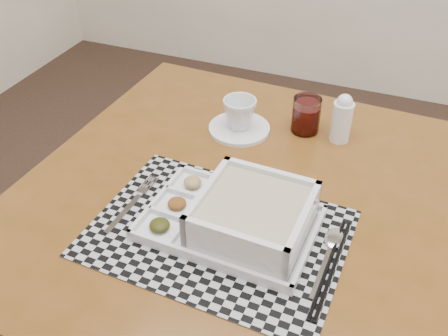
{
  "coord_description": "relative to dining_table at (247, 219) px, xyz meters",
  "views": [
    {
      "loc": [
        -0.43,
        -0.12,
        1.37
      ],
      "look_at": [
        -0.71,
        0.58,
        0.79
      ],
      "focal_mm": 40.0,
      "sensor_mm": 36.0,
      "label": 1
    }
  ],
  "objects": [
    {
      "name": "dining_table",
      "position": [
        0.0,
        0.0,
        0.0
      ],
      "size": [
        0.97,
        0.97,
        0.7
      ],
      "color": "#57370F",
      "rests_on": "ground"
    },
    {
      "name": "placemat",
      "position": [
        -0.01,
        -0.13,
        0.07
      ],
      "size": [
        0.48,
        0.36,
        0.0
      ],
      "primitive_type": "cube",
      "rotation": [
        0.0,
        0.0,
        -0.04
      ],
      "color": "#9B9CA2",
      "rests_on": "dining_table"
    },
    {
      "name": "serving_tray",
      "position": [
        0.03,
        -0.11,
        0.11
      ],
      "size": [
        0.33,
        0.23,
        0.09
      ],
      "color": "silver",
      "rests_on": "placemat"
    },
    {
      "name": "fork",
      "position": [
        -0.21,
        -0.11,
        0.08
      ],
      "size": [
        0.02,
        0.19,
        0.0
      ],
      "color": "silver",
      "rests_on": "placemat"
    },
    {
      "name": "spoon",
      "position": [
        0.19,
        -0.08,
        0.08
      ],
      "size": [
        0.04,
        0.18,
        0.01
      ],
      "color": "silver",
      "rests_on": "placemat"
    },
    {
      "name": "chopsticks",
      "position": [
        0.2,
        -0.14,
        0.08
      ],
      "size": [
        0.03,
        0.24,
        0.01
      ],
      "color": "black",
      "rests_on": "placemat"
    },
    {
      "name": "saucer",
      "position": [
        -0.1,
        0.22,
        0.08
      ],
      "size": [
        0.15,
        0.15,
        0.01
      ],
      "primitive_type": "cylinder",
      "color": "silver",
      "rests_on": "dining_table"
    },
    {
      "name": "cup",
      "position": [
        -0.1,
        0.22,
        0.12
      ],
      "size": [
        0.11,
        0.11,
        0.08
      ],
      "primitive_type": "imported",
      "rotation": [
        0.0,
        0.0,
        -0.4
      ],
      "color": "silver",
      "rests_on": "saucer"
    },
    {
      "name": "juice_glass",
      "position": [
        0.05,
        0.28,
        0.11
      ],
      "size": [
        0.07,
        0.07,
        0.09
      ],
      "color": "white",
      "rests_on": "dining_table"
    },
    {
      "name": "creamer_bottle",
      "position": [
        0.13,
        0.27,
        0.13
      ],
      "size": [
        0.05,
        0.05,
        0.12
      ],
      "color": "silver",
      "rests_on": "dining_table"
    }
  ]
}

